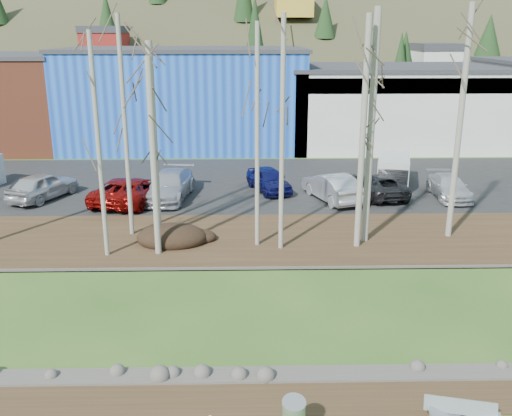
{
  "coord_description": "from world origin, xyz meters",
  "views": [
    {
      "loc": [
        -1.03,
        -11.3,
        9.64
      ],
      "look_at": [
        -0.52,
        11.64,
        2.5
      ],
      "focal_mm": 40.0,
      "sensor_mm": 36.0,
      "label": 1
    }
  ],
  "objects_px": {
    "car_0": "(43,186)",
    "car_2": "(136,190)",
    "car_6": "(379,185)",
    "car_7": "(449,187)",
    "car_1": "(38,187)",
    "car_4": "(269,179)",
    "car_8": "(349,185)",
    "car_5": "(332,187)",
    "car_9": "(125,190)",
    "car_3": "(170,185)",
    "van_white": "(393,172)"
  },
  "relations": [
    {
      "from": "car_7",
      "to": "car_9",
      "type": "distance_m",
      "value": 19.09
    },
    {
      "from": "car_7",
      "to": "car_1",
      "type": "bearing_deg",
      "value": -179.36
    },
    {
      "from": "car_7",
      "to": "car_6",
      "type": "bearing_deg",
      "value": 175.61
    },
    {
      "from": "car_0",
      "to": "van_white",
      "type": "bearing_deg",
      "value": -151.21
    },
    {
      "from": "car_4",
      "to": "car_8",
      "type": "bearing_deg",
      "value": -34.25
    },
    {
      "from": "car_2",
      "to": "car_6",
      "type": "distance_m",
      "value": 14.37
    },
    {
      "from": "car_0",
      "to": "car_6",
      "type": "bearing_deg",
      "value": -156.82
    },
    {
      "from": "car_6",
      "to": "van_white",
      "type": "distance_m",
      "value": 2.54
    },
    {
      "from": "car_9",
      "to": "car_1",
      "type": "bearing_deg",
      "value": 5.0
    },
    {
      "from": "car_4",
      "to": "car_6",
      "type": "distance_m",
      "value": 6.68
    },
    {
      "from": "car_7",
      "to": "van_white",
      "type": "distance_m",
      "value": 3.71
    },
    {
      "from": "van_white",
      "to": "car_1",
      "type": "bearing_deg",
      "value": -158.73
    },
    {
      "from": "car_2",
      "to": "car_5",
      "type": "distance_m",
      "value": 11.38
    },
    {
      "from": "car_2",
      "to": "van_white",
      "type": "distance_m",
      "value": 16.03
    },
    {
      "from": "car_5",
      "to": "car_6",
      "type": "height_order",
      "value": "car_5"
    },
    {
      "from": "car_1",
      "to": "car_4",
      "type": "bearing_deg",
      "value": -155.65
    },
    {
      "from": "car_3",
      "to": "car_4",
      "type": "xyz_separation_m",
      "value": [
        5.93,
        1.54,
        -0.07
      ]
    },
    {
      "from": "car_3",
      "to": "car_6",
      "type": "relative_size",
      "value": 1.12
    },
    {
      "from": "car_3",
      "to": "car_6",
      "type": "xyz_separation_m",
      "value": [
        12.49,
        0.29,
        -0.11
      ]
    },
    {
      "from": "car_0",
      "to": "car_7",
      "type": "bearing_deg",
      "value": -157.92
    },
    {
      "from": "car_2",
      "to": "car_9",
      "type": "xyz_separation_m",
      "value": [
        -0.66,
        0.0,
        0.0
      ]
    },
    {
      "from": "car_7",
      "to": "van_white",
      "type": "height_order",
      "value": "van_white"
    },
    {
      "from": "car_6",
      "to": "van_white",
      "type": "bearing_deg",
      "value": -130.77
    },
    {
      "from": "car_0",
      "to": "car_6",
      "type": "xyz_separation_m",
      "value": [
        19.95,
        0.21,
        -0.12
      ]
    },
    {
      "from": "car_6",
      "to": "car_7",
      "type": "relative_size",
      "value": 1.1
    },
    {
      "from": "car_7",
      "to": "car_9",
      "type": "height_order",
      "value": "car_9"
    },
    {
      "from": "car_4",
      "to": "car_7",
      "type": "xyz_separation_m",
      "value": [
        10.65,
        -1.67,
        -0.08
      ]
    },
    {
      "from": "car_1",
      "to": "car_8",
      "type": "xyz_separation_m",
      "value": [
        18.47,
        0.07,
        0.01
      ]
    },
    {
      "from": "car_0",
      "to": "car_8",
      "type": "xyz_separation_m",
      "value": [
        18.16,
        0.21,
        -0.12
      ]
    },
    {
      "from": "car_2",
      "to": "car_6",
      "type": "bearing_deg",
      "value": -160.33
    },
    {
      "from": "car_4",
      "to": "car_8",
      "type": "distance_m",
      "value": 4.93
    },
    {
      "from": "car_4",
      "to": "van_white",
      "type": "relative_size",
      "value": 0.89
    },
    {
      "from": "car_3",
      "to": "car_0",
      "type": "bearing_deg",
      "value": -173.67
    },
    {
      "from": "car_3",
      "to": "car_5",
      "type": "distance_m",
      "value": 9.55
    },
    {
      "from": "car_7",
      "to": "car_0",
      "type": "bearing_deg",
      "value": -179.04
    },
    {
      "from": "car_1",
      "to": "car_2",
      "type": "relative_size",
      "value": 0.78
    },
    {
      "from": "car_0",
      "to": "car_2",
      "type": "bearing_deg",
      "value": -165.88
    },
    {
      "from": "car_6",
      "to": "car_9",
      "type": "bearing_deg",
      "value": -3.42
    },
    {
      "from": "car_7",
      "to": "van_white",
      "type": "xyz_separation_m",
      "value": [
        -2.7,
        2.53,
        0.33
      ]
    },
    {
      "from": "car_6",
      "to": "car_1",
      "type": "bearing_deg",
      "value": -7.22
    },
    {
      "from": "car_0",
      "to": "car_6",
      "type": "relative_size",
      "value": 0.95
    },
    {
      "from": "car_1",
      "to": "car_7",
      "type": "height_order",
      "value": "car_1"
    },
    {
      "from": "car_0",
      "to": "van_white",
      "type": "relative_size",
      "value": 0.98
    },
    {
      "from": "car_0",
      "to": "car_7",
      "type": "relative_size",
      "value": 1.05
    },
    {
      "from": "car_0",
      "to": "car_2",
      "type": "xyz_separation_m",
      "value": [
        5.62,
        -0.84,
        -0.07
      ]
    },
    {
      "from": "car_4",
      "to": "car_5",
      "type": "relative_size",
      "value": 0.88
    },
    {
      "from": "car_3",
      "to": "car_5",
      "type": "bearing_deg",
      "value": 3.51
    },
    {
      "from": "car_3",
      "to": "van_white",
      "type": "distance_m",
      "value": 14.09
    },
    {
      "from": "car_5",
      "to": "car_3",
      "type": "bearing_deg",
      "value": -22.73
    },
    {
      "from": "car_4",
      "to": "car_6",
      "type": "bearing_deg",
      "value": -30.36
    }
  ]
}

